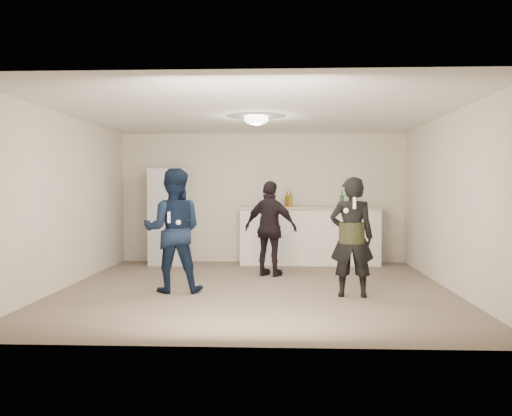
{
  "coord_description": "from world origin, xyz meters",
  "views": [
    {
      "loc": [
        0.38,
        -8.09,
        1.44
      ],
      "look_at": [
        0.0,
        0.2,
        1.15
      ],
      "focal_mm": 40.0,
      "sensor_mm": 36.0,
      "label": 1
    }
  ],
  "objects_px": {
    "shaker": "(283,202)",
    "man": "(173,230)",
    "fridge": "(170,217)",
    "woman": "(352,237)",
    "counter": "(310,237)",
    "spectator": "(271,229)"
  },
  "relations": [
    {
      "from": "counter",
      "to": "woman",
      "type": "xyz_separation_m",
      "value": [
        0.4,
        -3.2,
        0.27
      ]
    },
    {
      "from": "shaker",
      "to": "man",
      "type": "height_order",
      "value": "man"
    },
    {
      "from": "fridge",
      "to": "shaker",
      "type": "height_order",
      "value": "fridge"
    },
    {
      "from": "man",
      "to": "fridge",
      "type": "bearing_deg",
      "value": -82.28
    },
    {
      "from": "counter",
      "to": "woman",
      "type": "relative_size",
      "value": 1.64
    },
    {
      "from": "man",
      "to": "spectator",
      "type": "xyz_separation_m",
      "value": [
        1.32,
        1.48,
        -0.08
      ]
    },
    {
      "from": "woman",
      "to": "man",
      "type": "bearing_deg",
      "value": -3.43
    },
    {
      "from": "man",
      "to": "woman",
      "type": "distance_m",
      "value": 2.44
    },
    {
      "from": "woman",
      "to": "shaker",
      "type": "bearing_deg",
      "value": -72.01
    },
    {
      "from": "shaker",
      "to": "woman",
      "type": "height_order",
      "value": "woman"
    },
    {
      "from": "shaker",
      "to": "man",
      "type": "xyz_separation_m",
      "value": [
        -1.53,
        -2.99,
        -0.32
      ]
    },
    {
      "from": "fridge",
      "to": "man",
      "type": "bearing_deg",
      "value": -77.88
    },
    {
      "from": "counter",
      "to": "fridge",
      "type": "xyz_separation_m",
      "value": [
        -2.65,
        -0.07,
        0.38
      ]
    },
    {
      "from": "shaker",
      "to": "man",
      "type": "bearing_deg",
      "value": -117.08
    },
    {
      "from": "counter",
      "to": "spectator",
      "type": "xyz_separation_m",
      "value": [
        -0.71,
        -1.48,
        0.26
      ]
    },
    {
      "from": "fridge",
      "to": "woman",
      "type": "bearing_deg",
      "value": -45.77
    },
    {
      "from": "man",
      "to": "spectator",
      "type": "relative_size",
      "value": 1.1
    },
    {
      "from": "shaker",
      "to": "fridge",
      "type": "bearing_deg",
      "value": -177.28
    },
    {
      "from": "counter",
      "to": "man",
      "type": "relative_size",
      "value": 1.52
    },
    {
      "from": "counter",
      "to": "woman",
      "type": "height_order",
      "value": "woman"
    },
    {
      "from": "fridge",
      "to": "woman",
      "type": "xyz_separation_m",
      "value": [
        3.05,
        -3.13,
        -0.11
      ]
    },
    {
      "from": "fridge",
      "to": "spectator",
      "type": "height_order",
      "value": "fridge"
    }
  ]
}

